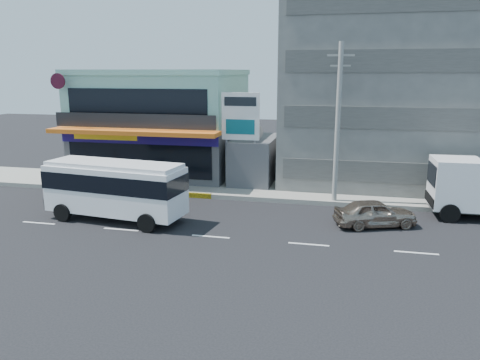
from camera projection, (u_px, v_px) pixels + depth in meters
name	position (u px, v px, depth m)	size (l,w,h in m)	color
ground	(211.00, 237.00, 23.98)	(120.00, 120.00, 0.00)	black
sidewalk	(320.00, 193.00, 31.90)	(70.00, 5.00, 0.30)	gray
shop_building	(164.00, 125.00, 38.04)	(12.40, 11.70, 8.00)	#404145
concrete_building	(396.00, 89.00, 34.49)	(16.00, 12.00, 14.00)	gray
gap_structure	(255.00, 161.00, 34.98)	(3.00, 6.00, 3.50)	#404145
satellite_dish	(253.00, 138.00, 33.62)	(1.50, 1.50, 0.15)	slate
billboard	(241.00, 122.00, 31.71)	(2.60, 0.18, 6.90)	gray
utility_pole_near	(338.00, 124.00, 28.55)	(1.60, 0.30, 10.00)	#999993
minibus	(115.00, 186.00, 26.24)	(8.24, 3.59, 3.34)	white
sedan	(375.00, 213.00, 25.43)	(1.77, 4.40, 1.50)	tan
motorcycle_rider	(55.00, 190.00, 30.87)	(1.62, 0.88, 1.97)	maroon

